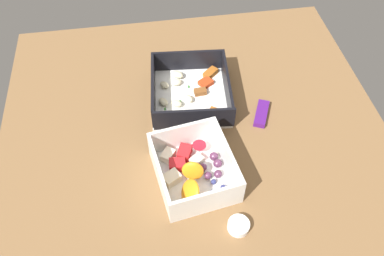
% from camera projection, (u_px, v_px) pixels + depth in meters
% --- Properties ---
extents(table_surface, '(0.80, 0.80, 0.02)m').
position_uv_depth(table_surface, '(196.00, 139.00, 0.80)').
color(table_surface, brown).
rests_on(table_surface, ground).
extents(pasta_container, '(0.20, 0.18, 0.06)m').
position_uv_depth(pasta_container, '(190.00, 92.00, 0.85)').
color(pasta_container, white).
rests_on(pasta_container, table_surface).
extents(fruit_bowl, '(0.18, 0.16, 0.06)m').
position_uv_depth(fruit_bowl, '(193.00, 170.00, 0.72)').
color(fruit_bowl, white).
rests_on(fruit_bowl, table_surface).
extents(candy_bar, '(0.07, 0.05, 0.01)m').
position_uv_depth(candy_bar, '(261.00, 114.00, 0.83)').
color(candy_bar, '#51197A').
rests_on(candy_bar, table_surface).
extents(paper_cup_liner, '(0.04, 0.04, 0.02)m').
position_uv_depth(paper_cup_liner, '(239.00, 226.00, 0.66)').
color(paper_cup_liner, white).
rests_on(paper_cup_liner, table_surface).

